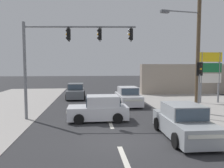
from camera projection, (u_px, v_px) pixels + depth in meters
The scene contains 13 objects.
ground_plane at pixel (117, 140), 9.75m from camera, with size 140.00×140.00×0.00m, color #303033.
lane_dash_near at pixel (124, 159), 7.77m from camera, with size 0.20×2.40×0.01m, color silver.
lane_dash_mid at pixel (110, 123), 12.73m from camera, with size 0.20×2.40×0.01m, color silver.
lane_dash_far at pixel (104, 107), 17.68m from camera, with size 0.20×2.40×0.01m, color silver.
utility_pole_midground_right at pixel (197, 39), 15.08m from camera, with size 3.77×0.65×9.70m.
traffic_signal_mast at pixel (63, 49), 13.33m from camera, with size 6.86×0.96×6.00m.
pedestal_signal_right_kerb at pixel (199, 80), 13.77m from camera, with size 0.44×0.30×3.56m.
shopping_plaza_sign at pixel (210, 70), 19.67m from camera, with size 2.10×0.16×4.60m.
shopfront_wall_far at pixel (189, 79), 26.67m from camera, with size 12.00×1.00×3.60m, color #A39384.
hatchback_receding_far at pixel (99, 109), 13.29m from camera, with size 3.64×1.79×1.53m.
sedan_kerbside_parked at pixel (76, 92), 22.74m from camera, with size 1.96×4.27×1.56m.
sedan_crossing_left at pixel (128, 97), 18.76m from camera, with size 1.95×4.27×1.56m.
sedan_oncoming_near at pixel (183, 122), 10.10m from camera, with size 1.96×4.27×1.56m.
Camera 1 is at (-1.26, -9.44, 3.27)m, focal length 35.00 mm.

